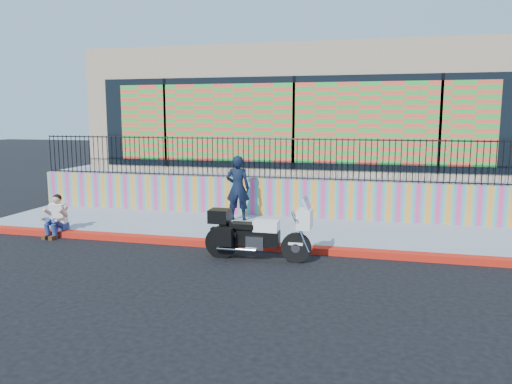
% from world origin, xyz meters
% --- Properties ---
extents(ground, '(90.00, 90.00, 0.00)m').
position_xyz_m(ground, '(0.00, 0.00, 0.00)').
color(ground, black).
rests_on(ground, ground).
extents(red_curb, '(16.00, 0.30, 0.15)m').
position_xyz_m(red_curb, '(0.00, 0.00, 0.07)').
color(red_curb, '#B80D0D').
rests_on(red_curb, ground).
extents(sidewalk, '(16.00, 3.00, 0.15)m').
position_xyz_m(sidewalk, '(0.00, 1.65, 0.07)').
color(sidewalk, gray).
rests_on(sidewalk, ground).
extents(mural_wall, '(16.00, 0.20, 1.10)m').
position_xyz_m(mural_wall, '(0.00, 3.25, 0.70)').
color(mural_wall, '#DE3A81').
rests_on(mural_wall, sidewalk).
extents(metal_fence, '(15.80, 0.04, 1.20)m').
position_xyz_m(metal_fence, '(0.00, 3.25, 1.85)').
color(metal_fence, black).
rests_on(metal_fence, mural_wall).
extents(elevated_platform, '(16.00, 10.00, 1.25)m').
position_xyz_m(elevated_platform, '(0.00, 8.35, 0.62)').
color(elevated_platform, gray).
rests_on(elevated_platform, ground).
extents(storefront_building, '(14.00, 8.06, 4.00)m').
position_xyz_m(storefront_building, '(0.00, 8.13, 3.25)').
color(storefront_building, tan).
rests_on(storefront_building, elevated_platform).
extents(police_motorcycle, '(2.28, 0.75, 1.42)m').
position_xyz_m(police_motorcycle, '(0.07, -0.80, 0.59)').
color(police_motorcycle, black).
rests_on(police_motorcycle, ground).
extents(police_officer, '(0.71, 0.51, 1.83)m').
position_xyz_m(police_officer, '(-1.28, 2.41, 1.06)').
color(police_officer, black).
rests_on(police_officer, sidewalk).
extents(seated_man, '(0.54, 0.71, 1.06)m').
position_xyz_m(seated_man, '(-5.41, -0.09, 0.45)').
color(seated_man, navy).
rests_on(seated_man, ground).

